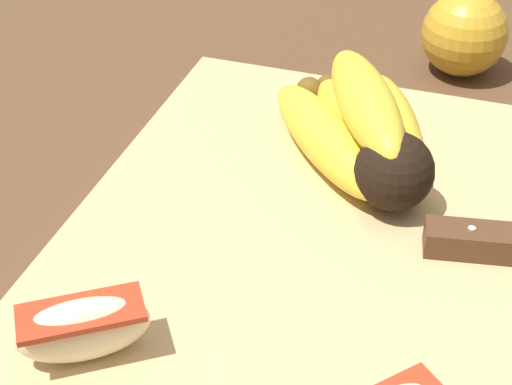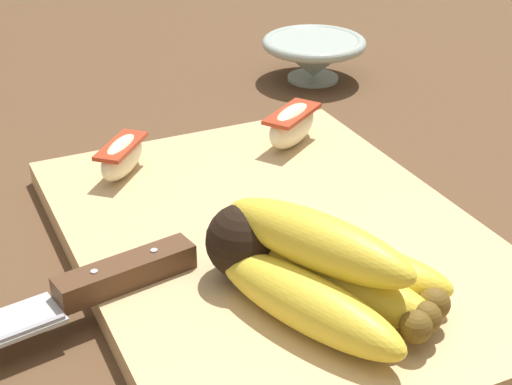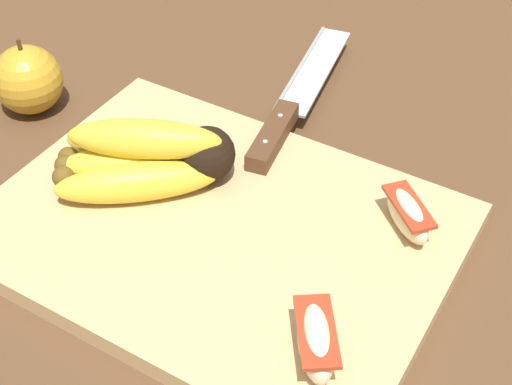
# 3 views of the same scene
# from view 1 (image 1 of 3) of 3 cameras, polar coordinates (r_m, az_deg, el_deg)

# --- Properties ---
(ground_plane) EXTENTS (6.00, 6.00, 0.00)m
(ground_plane) POSITION_cam_1_polar(r_m,az_deg,el_deg) (0.53, 4.18, -5.42)
(ground_plane) COLOR brown
(cutting_board) EXTENTS (0.40, 0.30, 0.02)m
(cutting_board) POSITION_cam_1_polar(r_m,az_deg,el_deg) (0.53, 3.32, -3.40)
(cutting_board) COLOR tan
(cutting_board) RESTS_ON ground_plane
(banana_bunch) EXTENTS (0.17, 0.15, 0.07)m
(banana_bunch) POSITION_cam_1_polar(r_m,az_deg,el_deg) (0.58, 7.57, 4.26)
(banana_bunch) COLOR black
(banana_bunch) RESTS_ON cutting_board
(apple_wedge_near) EXTENTS (0.06, 0.07, 0.04)m
(apple_wedge_near) POSITION_cam_1_polar(r_m,az_deg,el_deg) (0.44, -11.97, -9.26)
(apple_wedge_near) COLOR beige
(apple_wedge_near) RESTS_ON cutting_board
(whole_apple) EXTENTS (0.07, 0.07, 0.09)m
(whole_apple) POSITION_cam_1_polar(r_m,az_deg,el_deg) (0.75, 14.35, 10.70)
(whole_apple) COLOR gold
(whole_apple) RESTS_ON ground_plane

